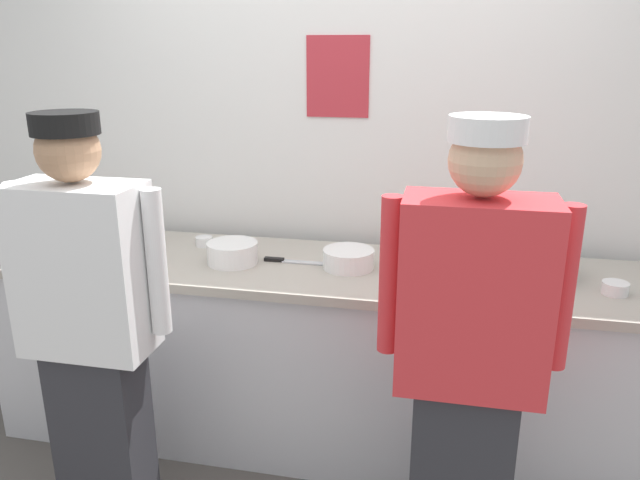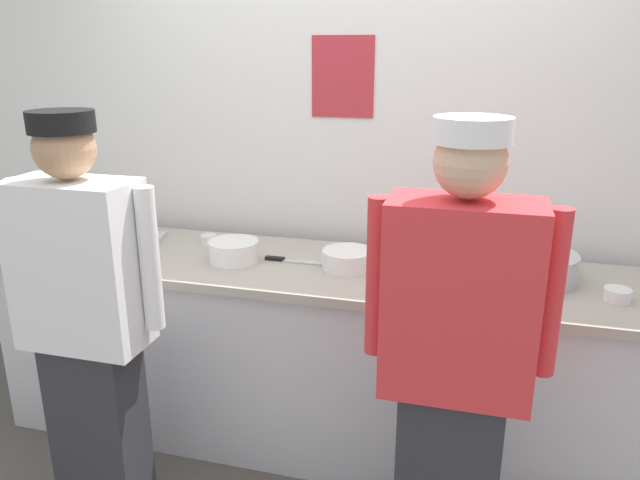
{
  "view_description": "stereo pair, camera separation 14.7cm",
  "coord_description": "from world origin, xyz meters",
  "px_view_note": "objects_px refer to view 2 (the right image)",
  "views": [
    {
      "loc": [
        0.51,
        -2.12,
        1.82
      ],
      "look_at": [
        -0.02,
        0.38,
        1.01
      ],
      "focal_mm": 34.06,
      "sensor_mm": 36.0,
      "label": 1
    },
    {
      "loc": [
        0.65,
        -2.08,
        1.82
      ],
      "look_at": [
        -0.02,
        0.38,
        1.01
      ],
      "focal_mm": 34.06,
      "sensor_mm": 36.0,
      "label": 2
    }
  ],
  "objects_px": {
    "plate_stack_rear": "(234,251)",
    "squeeze_bottle_secondary": "(127,245)",
    "chef_near_left": "(87,320)",
    "ramekin_green_sauce": "(209,239)",
    "chef_center": "(455,363)",
    "squeeze_bottle_primary": "(96,213)",
    "deli_cup": "(397,265)",
    "chefs_knife": "(289,260)",
    "mixing_bowl_steel": "(536,267)",
    "squeeze_bottle_spare": "(427,248)",
    "sheet_tray": "(113,242)",
    "ramekin_red_sauce": "(618,294)",
    "plate_stack_front": "(348,259)"
  },
  "relations": [
    {
      "from": "mixing_bowl_steel",
      "to": "squeeze_bottle_spare",
      "type": "relative_size",
      "value": 1.86
    },
    {
      "from": "mixing_bowl_steel",
      "to": "squeeze_bottle_primary",
      "type": "height_order",
      "value": "squeeze_bottle_primary"
    },
    {
      "from": "plate_stack_rear",
      "to": "squeeze_bottle_secondary",
      "type": "xyz_separation_m",
      "value": [
        -0.45,
        -0.15,
        0.04
      ]
    },
    {
      "from": "ramekin_green_sauce",
      "to": "chefs_knife",
      "type": "bearing_deg",
      "value": -17.48
    },
    {
      "from": "chef_center",
      "to": "ramekin_green_sauce",
      "type": "bearing_deg",
      "value": 145.32
    },
    {
      "from": "sheet_tray",
      "to": "deli_cup",
      "type": "xyz_separation_m",
      "value": [
        1.41,
        -0.06,
        0.04
      ]
    },
    {
      "from": "plate_stack_rear",
      "to": "squeeze_bottle_spare",
      "type": "xyz_separation_m",
      "value": [
        0.85,
        0.17,
        0.04
      ]
    },
    {
      "from": "chef_near_left",
      "to": "squeeze_bottle_secondary",
      "type": "relative_size",
      "value": 8.91
    },
    {
      "from": "chef_near_left",
      "to": "squeeze_bottle_primary",
      "type": "distance_m",
      "value": 1.1
    },
    {
      "from": "ramekin_red_sauce",
      "to": "chefs_knife",
      "type": "relative_size",
      "value": 0.37
    },
    {
      "from": "chef_center",
      "to": "plate_stack_rear",
      "type": "relative_size",
      "value": 7.19
    },
    {
      "from": "squeeze_bottle_secondary",
      "to": "squeeze_bottle_spare",
      "type": "height_order",
      "value": "squeeze_bottle_secondary"
    },
    {
      "from": "ramekin_red_sauce",
      "to": "squeeze_bottle_secondary",
      "type": "bearing_deg",
      "value": -176.71
    },
    {
      "from": "mixing_bowl_steel",
      "to": "chefs_knife",
      "type": "xyz_separation_m",
      "value": [
        -1.06,
        -0.05,
        -0.05
      ]
    },
    {
      "from": "plate_stack_front",
      "to": "ramekin_red_sauce",
      "type": "relative_size",
      "value": 2.22
    },
    {
      "from": "chef_center",
      "to": "ramekin_green_sauce",
      "type": "distance_m",
      "value": 1.52
    },
    {
      "from": "squeeze_bottle_primary",
      "to": "squeeze_bottle_secondary",
      "type": "relative_size",
      "value": 1.13
    },
    {
      "from": "squeeze_bottle_spare",
      "to": "squeeze_bottle_primary",
      "type": "bearing_deg",
      "value": 177.25
    },
    {
      "from": "chef_center",
      "to": "sheet_tray",
      "type": "relative_size",
      "value": 3.68
    },
    {
      "from": "chef_center",
      "to": "squeeze_bottle_secondary",
      "type": "bearing_deg",
      "value": 161.06
    },
    {
      "from": "plate_stack_front",
      "to": "chefs_knife",
      "type": "relative_size",
      "value": 0.82
    },
    {
      "from": "squeeze_bottle_spare",
      "to": "chefs_knife",
      "type": "distance_m",
      "value": 0.62
    },
    {
      "from": "plate_stack_rear",
      "to": "ramekin_green_sauce",
      "type": "xyz_separation_m",
      "value": [
        -0.22,
        0.21,
        -0.02
      ]
    },
    {
      "from": "squeeze_bottle_spare",
      "to": "squeeze_bottle_secondary",
      "type": "bearing_deg",
      "value": -166.27
    },
    {
      "from": "sheet_tray",
      "to": "squeeze_bottle_secondary",
      "type": "distance_m",
      "value": 0.32
    },
    {
      "from": "ramekin_red_sauce",
      "to": "chefs_knife",
      "type": "bearing_deg",
      "value": 176.09
    },
    {
      "from": "ramekin_red_sauce",
      "to": "sheet_tray",
      "type": "bearing_deg",
      "value": 177.37
    },
    {
      "from": "sheet_tray",
      "to": "ramekin_red_sauce",
      "type": "height_order",
      "value": "ramekin_red_sauce"
    },
    {
      "from": "chef_near_left",
      "to": "plate_stack_front",
      "type": "distance_m",
      "value": 1.09
    },
    {
      "from": "sheet_tray",
      "to": "squeeze_bottle_spare",
      "type": "distance_m",
      "value": 1.53
    },
    {
      "from": "sheet_tray",
      "to": "ramekin_green_sauce",
      "type": "xyz_separation_m",
      "value": [
        0.45,
        0.14,
        0.01
      ]
    },
    {
      "from": "chef_near_left",
      "to": "ramekin_green_sauce",
      "type": "xyz_separation_m",
      "value": [
        0.08,
        0.88,
        0.05
      ]
    },
    {
      "from": "sheet_tray",
      "to": "ramekin_green_sauce",
      "type": "height_order",
      "value": "ramekin_green_sauce"
    },
    {
      "from": "plate_stack_front",
      "to": "squeeze_bottle_spare",
      "type": "xyz_separation_m",
      "value": [
        0.33,
        0.12,
        0.04
      ]
    },
    {
      "from": "ramekin_green_sauce",
      "to": "chefs_knife",
      "type": "xyz_separation_m",
      "value": [
        0.47,
        -0.15,
        -0.02
      ]
    },
    {
      "from": "mixing_bowl_steel",
      "to": "deli_cup",
      "type": "distance_m",
      "value": 0.57
    },
    {
      "from": "chefs_knife",
      "to": "ramekin_green_sauce",
      "type": "bearing_deg",
      "value": 162.52
    },
    {
      "from": "sheet_tray",
      "to": "chefs_knife",
      "type": "xyz_separation_m",
      "value": [
        0.91,
        -0.01,
        -0.01
      ]
    },
    {
      "from": "chef_near_left",
      "to": "plate_stack_front",
      "type": "xyz_separation_m",
      "value": [
        0.82,
        0.71,
        0.07
      ]
    },
    {
      "from": "mixing_bowl_steel",
      "to": "ramekin_red_sauce",
      "type": "bearing_deg",
      "value": -26.74
    },
    {
      "from": "plate_stack_rear",
      "to": "chefs_knife",
      "type": "distance_m",
      "value": 0.26
    },
    {
      "from": "sheet_tray",
      "to": "ramekin_red_sauce",
      "type": "xyz_separation_m",
      "value": [
        2.27,
        -0.1,
        0.01
      ]
    },
    {
      "from": "deli_cup",
      "to": "plate_stack_rear",
      "type": "bearing_deg",
      "value": -178.76
    },
    {
      "from": "chef_center",
      "to": "squeeze_bottle_spare",
      "type": "height_order",
      "value": "chef_center"
    },
    {
      "from": "chef_center",
      "to": "ramekin_red_sauce",
      "type": "bearing_deg",
      "value": 47.47
    },
    {
      "from": "mixing_bowl_steel",
      "to": "chef_center",
      "type": "bearing_deg",
      "value": -110.16
    },
    {
      "from": "chefs_knife",
      "to": "mixing_bowl_steel",
      "type": "bearing_deg",
      "value": 2.88
    },
    {
      "from": "ramekin_green_sauce",
      "to": "ramekin_red_sauce",
      "type": "height_order",
      "value": "ramekin_red_sauce"
    },
    {
      "from": "mixing_bowl_steel",
      "to": "sheet_tray",
      "type": "xyz_separation_m",
      "value": [
        -1.98,
        -0.04,
        -0.05
      ]
    },
    {
      "from": "squeeze_bottle_secondary",
      "to": "ramekin_green_sauce",
      "type": "distance_m",
      "value": 0.43
    }
  ]
}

